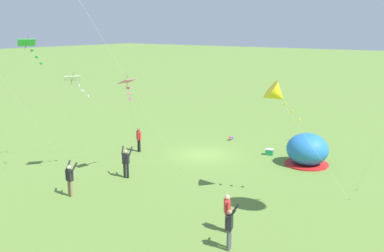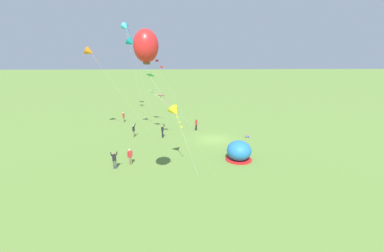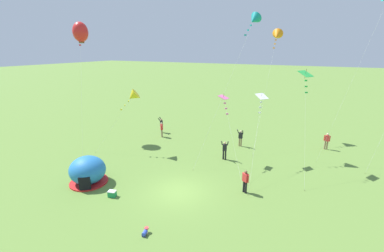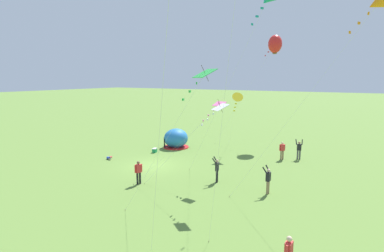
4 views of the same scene
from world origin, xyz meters
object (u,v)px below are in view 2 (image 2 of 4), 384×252
Objects in this scene: person_flying_kite at (114,159)px; person_watching_sky at (162,131)px; kite_teal at (131,43)px; kite_green at (151,76)px; kite_cyan at (125,27)px; kite_blue at (127,27)px; person_center_field at (196,124)px; popup_tent at (239,151)px; kite_red at (146,46)px; kite_white at (154,93)px; toddler_crawling at (247,136)px; person_arms_raised at (134,130)px; cooler_box at (239,148)px; kite_yellow at (175,112)px; person_strolling at (124,116)px; kite_orange at (90,52)px; person_near_tent at (130,156)px; kite_pink at (163,97)px.

person_flying_kite and person_watching_sky have the same top height.
kite_green is at bearing -19.59° from kite_teal.
kite_blue is (3.77, 0.56, 0.35)m from kite_cyan.
kite_blue reaches higher than kite_teal.
kite_cyan is at bearing 54.02° from person_center_field.
popup_tent is 1.63× the size of person_center_field.
kite_red is 1.78× the size of kite_white.
toddler_crawling is at bearing -103.89° from kite_white.
person_arms_raised is 0.23× the size of kite_green.
kite_yellow is (-3.83, 7.40, 5.30)m from cooler_box.
kite_green is at bearing -115.04° from person_strolling.
kite_orange reaches higher than person_watching_sky.
kite_yellow reaches higher than person_near_tent.
kite_orange reaches higher than person_strolling.
kite_green is at bearing 19.06° from kite_pink.
person_watching_sky reaches higher than cooler_box.
kite_yellow is (-11.29, -3.20, -0.14)m from kite_white.
cooler_box is at bearing -12.56° from popup_tent.
kite_orange is at bearing 78.49° from kite_teal.
kite_teal is 7.24m from kite_white.
kite_red is 9.82m from kite_yellow.
kite_orange is (10.73, 11.29, 5.64)m from kite_yellow.
kite_red is at bearing -174.77° from kite_white.
person_arms_raised is 0.27× the size of kite_white.
popup_tent is 3.17m from cooler_box.
cooler_box is at bearing -133.45° from kite_green.
person_flying_kite is 15.42m from kite_teal.
person_center_field is 5.72m from person_watching_sky.
kite_yellow is at bearing -149.55° from kite_teal.
kite_cyan is (19.90, 3.70, 14.06)m from person_near_tent.
person_arms_raised is at bearing -108.66° from kite_orange.
kite_white reaches higher than person_near_tent.
kite_pink reaches higher than person_arms_raised.
person_arms_raised is 20.81m from kite_blue.
kite_pink is at bearing 63.25° from cooler_box.
cooler_box is 0.32× the size of person_arms_raised.
person_near_tent is at bearing 148.17° from person_center_field.
person_strolling is at bearing 51.44° from cooler_box.
person_watching_sky is (-0.31, -3.90, -0.00)m from person_arms_raised.
popup_tent is at bearing -118.79° from kite_orange.
kite_orange is (11.67, 5.30, 10.16)m from person_flying_kite.
kite_teal is at bearing 125.13° from kite_white.
person_strolling is 19.70m from kite_yellow.
kite_cyan is 3.83m from kite_blue.
kite_blue is (11.80, 11.62, 14.41)m from person_center_field.
kite_orange is (-12.92, 2.39, -4.21)m from kite_blue.
kite_red is 32.45m from kite_blue.
kite_teal is 11.00m from kite_cyan.
person_center_field is 21.95m from kite_blue.
kite_cyan is (2.97, -0.67, 14.06)m from person_strolling.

